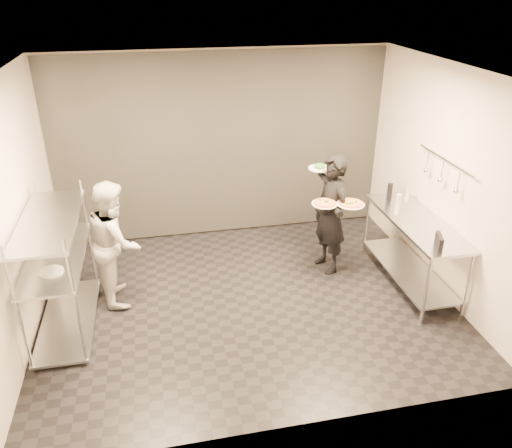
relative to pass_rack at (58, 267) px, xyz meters
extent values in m
cube|color=black|center=(2.15, 0.00, -0.77)|extent=(5.00, 4.00, 0.00)
cube|color=white|center=(2.15, 0.00, 2.03)|extent=(5.00, 4.00, 0.00)
cube|color=beige|center=(2.15, 2.00, 0.63)|extent=(5.00, 0.00, 2.80)
cube|color=beige|center=(2.15, -2.00, 0.63)|extent=(5.00, 0.00, 2.80)
cube|color=beige|center=(-0.35, 0.00, 0.63)|extent=(0.00, 4.00, 2.80)
cube|color=beige|center=(4.65, 0.00, 0.63)|extent=(0.00, 4.00, 2.80)
cube|color=white|center=(2.15, 1.97, 0.63)|extent=(4.90, 0.04, 2.74)
cylinder|color=#B5B7BC|center=(-0.27, -0.77, -0.02)|extent=(0.04, 0.04, 1.50)
cylinder|color=#B5B7BC|center=(-0.27, 0.77, -0.02)|extent=(0.04, 0.04, 1.50)
cylinder|color=#B5B7BC|center=(0.27, -0.77, -0.02)|extent=(0.04, 0.04, 1.50)
cylinder|color=#B5B7BC|center=(0.27, 0.77, -0.02)|extent=(0.04, 0.04, 1.50)
cube|color=#A2A7AC|center=(0.00, 0.00, -0.72)|extent=(0.60, 1.60, 0.03)
cube|color=#A2A7AC|center=(0.00, 0.00, 0.13)|extent=(0.60, 1.60, 0.03)
cube|color=#A2A7AC|center=(0.00, 0.00, 0.58)|extent=(0.60, 1.60, 0.03)
cylinder|color=silver|center=(0.00, -0.35, 0.16)|extent=(0.26, 0.26, 0.01)
cylinder|color=silver|center=(0.00, 0.10, 0.16)|extent=(0.26, 0.26, 0.01)
cylinder|color=#B5B7BC|center=(4.07, -0.86, -0.32)|extent=(0.04, 0.04, 0.90)
cylinder|color=#B5B7BC|center=(4.07, 0.86, -0.32)|extent=(0.04, 0.04, 0.90)
cylinder|color=#B5B7BC|center=(4.59, -0.86, -0.32)|extent=(0.04, 0.04, 0.90)
cylinder|color=#B5B7BC|center=(4.59, 0.86, -0.32)|extent=(0.04, 0.04, 0.90)
cube|color=#A2A7AC|center=(4.33, 0.00, -0.59)|extent=(0.57, 1.71, 0.03)
cube|color=#A2A7AC|center=(4.33, 0.00, 0.13)|extent=(0.60, 1.80, 0.04)
cylinder|color=#B5B7BC|center=(4.59, 0.00, 0.93)|extent=(0.02, 1.20, 0.02)
cylinder|color=#B5B7BC|center=(4.57, -0.35, 0.80)|extent=(0.01, 0.01, 0.22)
sphere|color=#B5B7BC|center=(4.57, -0.35, 0.67)|extent=(0.07, 0.07, 0.07)
cylinder|color=#B5B7BC|center=(4.57, 0.00, 0.80)|extent=(0.01, 0.01, 0.22)
sphere|color=#B5B7BC|center=(4.57, 0.00, 0.67)|extent=(0.07, 0.07, 0.07)
cylinder|color=#B5B7BC|center=(4.57, 0.35, 0.80)|extent=(0.01, 0.01, 0.22)
sphere|color=#B5B7BC|center=(4.57, 0.35, 0.67)|extent=(0.07, 0.07, 0.07)
imported|color=black|center=(3.39, 0.56, 0.05)|extent=(0.53, 0.68, 1.65)
imported|color=beige|center=(0.60, 0.46, 0.01)|extent=(0.66, 0.81, 1.56)
cylinder|color=silver|center=(3.24, 0.40, 0.30)|extent=(0.33, 0.33, 0.01)
cylinder|color=#A6633C|center=(3.24, 0.40, 0.31)|extent=(0.29, 0.29, 0.02)
cylinder|color=#BB3F18|center=(3.24, 0.40, 0.32)|extent=(0.26, 0.26, 0.01)
sphere|color=#195212|center=(3.24, 0.40, 0.33)|extent=(0.04, 0.04, 0.04)
cylinder|color=silver|center=(3.55, 0.30, 0.31)|extent=(0.35, 0.35, 0.01)
cylinder|color=#A6633C|center=(3.55, 0.30, 0.32)|extent=(0.31, 0.31, 0.02)
cylinder|color=#BB3F18|center=(3.55, 0.30, 0.33)|extent=(0.27, 0.27, 0.01)
sphere|color=#195212|center=(3.55, 0.30, 0.34)|extent=(0.04, 0.04, 0.04)
cylinder|color=silver|center=(3.30, 0.84, 0.62)|extent=(0.31, 0.31, 0.01)
ellipsoid|color=#185B16|center=(3.30, 0.84, 0.65)|extent=(0.13, 0.13, 0.07)
cube|color=black|center=(4.21, -0.72, 0.24)|extent=(0.12, 0.24, 0.17)
cylinder|color=#99A799|center=(4.18, 0.24, 0.28)|extent=(0.07, 0.07, 0.26)
cylinder|color=#99A799|center=(4.49, 0.59, 0.25)|extent=(0.06, 0.06, 0.19)
cylinder|color=black|center=(4.26, 0.66, 0.27)|extent=(0.07, 0.07, 0.24)
camera|label=1|loc=(1.19, -5.10, 2.93)|focal=35.00mm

